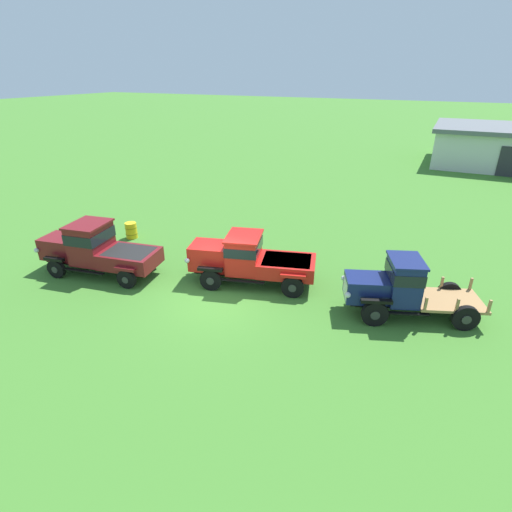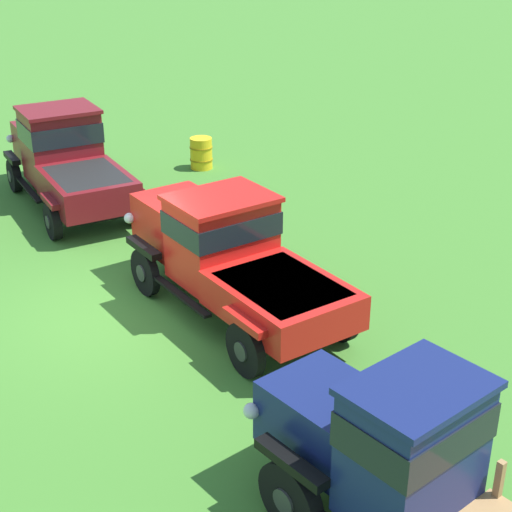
{
  "view_description": "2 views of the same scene",
  "coord_description": "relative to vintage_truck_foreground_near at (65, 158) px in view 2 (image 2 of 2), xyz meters",
  "views": [
    {
      "loc": [
        7.01,
        -11.1,
        7.93
      ],
      "look_at": [
        0.55,
        2.28,
        1.0
      ],
      "focal_mm": 28.0,
      "sensor_mm": 36.0,
      "label": 1
    },
    {
      "loc": [
        12.03,
        -1.71,
        6.66
      ],
      "look_at": [
        0.55,
        2.28,
        1.0
      ],
      "focal_mm": 55.0,
      "sensor_mm": 36.0,
      "label": 2
    }
  ],
  "objects": [
    {
      "name": "vintage_truck_midrow_center",
      "position": [
        11.96,
        2.16,
        -0.01
      ],
      "size": [
        4.97,
        3.11,
        2.15
      ],
      "color": "black",
      "rests_on": "ground"
    },
    {
      "name": "oil_drum_beside_row",
      "position": [
        -1.44,
        3.62,
        -0.7
      ],
      "size": [
        0.61,
        0.61,
        0.82
      ],
      "color": "gold",
      "rests_on": "ground"
    },
    {
      "name": "ground_plane",
      "position": [
        5.74,
        0.19,
        -1.11
      ],
      "size": [
        240.0,
        240.0,
        0.0
      ],
      "primitive_type": "plane",
      "color": "#3D7528"
    },
    {
      "name": "vintage_truck_second_in_line",
      "position": [
        6.17,
        1.99,
        -0.03
      ],
      "size": [
        5.33,
        3.09,
        2.06
      ],
      "color": "black",
      "rests_on": "ground"
    },
    {
      "name": "vintage_truck_foreground_near",
      "position": [
        0.0,
        0.0,
        0.0
      ],
      "size": [
        5.44,
        2.72,
        2.22
      ],
      "color": "black",
      "rests_on": "ground"
    }
  ]
}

